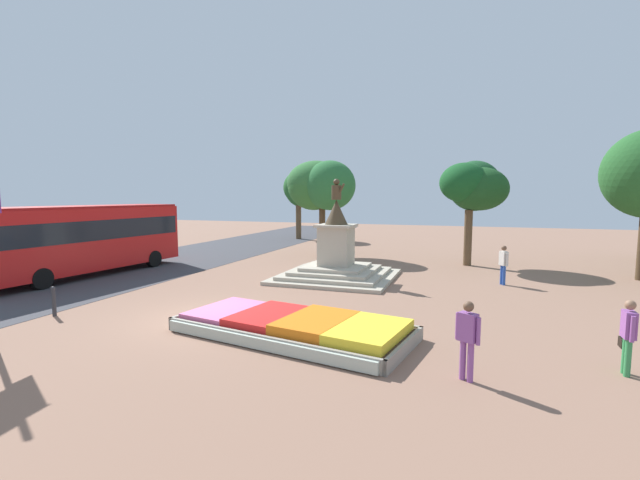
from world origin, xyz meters
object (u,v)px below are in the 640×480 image
object	(u,v)px
statue_monument	(336,260)
pedestrian_with_handbag	(628,333)
city_bus	(82,236)
kerb_bollard_mid_a	(54,301)
flower_planter	(295,327)
pedestrian_crossing_plaza	(468,335)
pedestrian_near_planter	(503,262)

from	to	relation	value
statue_monument	pedestrian_with_handbag	distance (m)	12.39
city_bus	kerb_bollard_mid_a	xyz separation A→B (m)	(5.03, -5.66, -1.44)
flower_planter	pedestrian_with_handbag	bearing A→B (deg)	-0.19
statue_monument	pedestrian_crossing_plaza	world-z (taller)	statue_monument
city_bus	pedestrian_with_handbag	world-z (taller)	city_bus
kerb_bollard_mid_a	statue_monument	bearing A→B (deg)	53.21
statue_monument	city_bus	bearing A→B (deg)	-163.92
pedestrian_with_handbag	kerb_bollard_mid_a	bearing A→B (deg)	-177.49
statue_monument	pedestrian_crossing_plaza	distance (m)	11.44
flower_planter	city_bus	distance (m)	14.14
pedestrian_with_handbag	kerb_bollard_mid_a	world-z (taller)	pedestrian_with_handbag
statue_monument	pedestrian_near_planter	bearing A→B (deg)	7.70
statue_monument	kerb_bollard_mid_a	world-z (taller)	statue_monument
statue_monument	pedestrian_near_planter	world-z (taller)	statue_monument
flower_planter	kerb_bollard_mid_a	world-z (taller)	kerb_bollard_mid_a
pedestrian_crossing_plaza	kerb_bollard_mid_a	bearing A→B (deg)	176.58
city_bus	kerb_bollard_mid_a	distance (m)	7.71
statue_monument	pedestrian_crossing_plaza	size ratio (longest dim) A/B	3.09
statue_monument	city_bus	size ratio (longest dim) A/B	0.51
city_bus	pedestrian_crossing_plaza	world-z (taller)	city_bus
flower_planter	city_bus	xyz separation A→B (m)	(-13.14, 4.94, 1.69)
pedestrian_near_planter	pedestrian_crossing_plaza	size ratio (longest dim) A/B	1.01
pedestrian_near_planter	kerb_bollard_mid_a	bearing A→B (deg)	-144.50
pedestrian_crossing_plaza	statue_monument	bearing A→B (deg)	120.85
flower_planter	statue_monument	bearing A→B (deg)	99.14
pedestrian_near_planter	pedestrian_crossing_plaza	world-z (taller)	pedestrian_near_planter
flower_planter	pedestrian_with_handbag	world-z (taller)	pedestrian_with_handbag
city_bus	pedestrian_with_handbag	bearing A→B (deg)	-13.33
flower_planter	pedestrian_near_planter	size ratio (longest dim) A/B	4.10
pedestrian_with_handbag	pedestrian_crossing_plaza	xyz separation A→B (m)	(-3.28, -1.45, 0.05)
statue_monument	pedestrian_near_planter	xyz separation A→B (m)	(7.32, 0.99, 0.15)
statue_monument	kerb_bollard_mid_a	size ratio (longest dim) A/B	5.42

